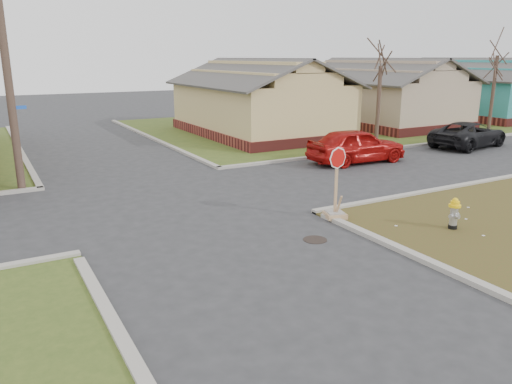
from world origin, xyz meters
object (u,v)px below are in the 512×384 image
stop_sign (335,203)px  dark_pickup (469,134)px  utility_pole (5,59)px  fire_hydrant (454,212)px  red_sedan (356,145)px

stop_sign → dark_pickup: stop_sign is taller
utility_pole → dark_pickup: size_ratio=1.84×
stop_sign → dark_pickup: bearing=40.2°
utility_pole → stop_sign: 12.18m
fire_hydrant → red_sedan: 9.39m
fire_hydrant → dark_pickup: size_ratio=0.18×
utility_pole → fire_hydrant: bearing=-46.1°
red_sedan → dark_pickup: red_sedan is taller
stop_sign → utility_pole: bearing=149.5°
stop_sign → red_sedan: 8.63m
utility_pole → dark_pickup: 22.36m
utility_pole → red_sedan: bearing=-8.3°
stop_sign → red_sedan: size_ratio=0.46×
red_sedan → dark_pickup: (7.97, 0.24, -0.12)m
dark_pickup → red_sedan: bearing=82.7°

